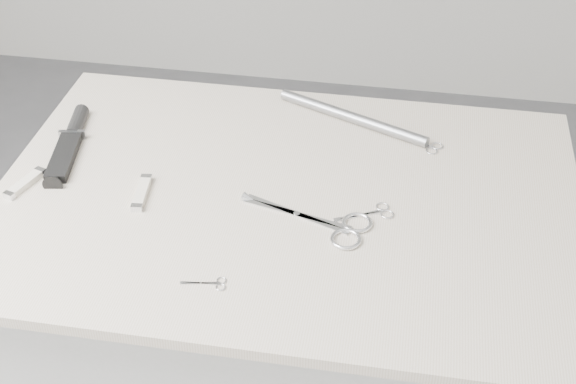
% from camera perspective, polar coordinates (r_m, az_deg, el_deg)
% --- Properties ---
extents(plinth, '(0.90, 0.60, 0.90)m').
position_cam_1_polar(plinth, '(1.70, -0.15, -12.89)').
color(plinth, beige).
rests_on(plinth, ground).
extents(display_board, '(1.00, 0.70, 0.02)m').
position_cam_1_polar(display_board, '(1.38, -0.18, -0.58)').
color(display_board, beige).
rests_on(display_board, plinth).
extents(large_shears, '(0.22, 0.12, 0.01)m').
position_cam_1_polar(large_shears, '(1.31, 3.12, -2.35)').
color(large_shears, silver).
rests_on(large_shears, display_board).
extents(embroidery_scissors_a, '(0.10, 0.07, 0.00)m').
position_cam_1_polar(embroidery_scissors_a, '(1.34, 6.04, -1.49)').
color(embroidery_scissors_a, silver).
rests_on(embroidery_scissors_a, display_board).
extents(embroidery_scissors_b, '(0.10, 0.07, 0.00)m').
position_cam_1_polar(embroidery_scissors_b, '(1.51, 9.68, 3.35)').
color(embroidery_scissors_b, silver).
rests_on(embroidery_scissors_b, display_board).
extents(tiny_scissors, '(0.07, 0.03, 0.00)m').
position_cam_1_polar(tiny_scissors, '(1.21, -5.57, -6.50)').
color(tiny_scissors, silver).
rests_on(tiny_scissors, display_board).
extents(sheathed_knife, '(0.07, 0.23, 0.03)m').
position_cam_1_polar(sheathed_knife, '(1.55, -15.23, 3.56)').
color(sheathed_knife, black).
rests_on(sheathed_knife, display_board).
extents(pocket_knife_a, '(0.04, 0.09, 0.01)m').
position_cam_1_polar(pocket_knife_a, '(1.46, -18.19, 0.60)').
color(pocket_knife_a, silver).
rests_on(pocket_knife_a, display_board).
extents(pocket_knife_b, '(0.03, 0.10, 0.01)m').
position_cam_1_polar(pocket_knife_b, '(1.39, -10.36, -0.03)').
color(pocket_knife_b, silver).
rests_on(pocket_knife_b, display_board).
extents(metal_rail, '(0.30, 0.15, 0.02)m').
position_cam_1_polar(metal_rail, '(1.56, 4.59, 5.31)').
color(metal_rail, gray).
rests_on(metal_rail, display_board).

